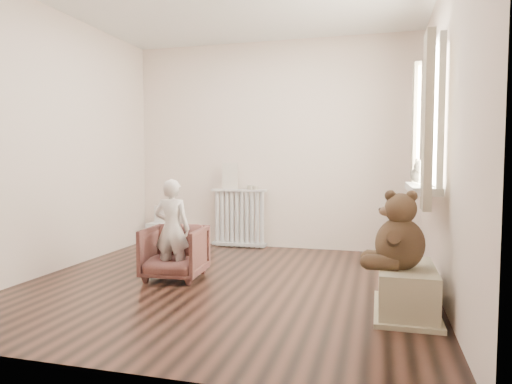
% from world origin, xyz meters
% --- Properties ---
extents(floor, '(3.60, 3.60, 0.01)m').
position_xyz_m(floor, '(0.00, 0.00, 0.00)').
color(floor, black).
rests_on(floor, ground).
extents(back_wall, '(3.60, 0.02, 2.60)m').
position_xyz_m(back_wall, '(0.00, 1.80, 1.30)').
color(back_wall, white).
rests_on(back_wall, ground).
extents(front_wall, '(3.60, 0.02, 2.60)m').
position_xyz_m(front_wall, '(0.00, -1.80, 1.30)').
color(front_wall, white).
rests_on(front_wall, ground).
extents(left_wall, '(0.02, 3.60, 2.60)m').
position_xyz_m(left_wall, '(-1.80, 0.00, 1.30)').
color(left_wall, white).
rests_on(left_wall, ground).
extents(right_wall, '(0.02, 3.60, 2.60)m').
position_xyz_m(right_wall, '(1.80, 0.00, 1.30)').
color(right_wall, white).
rests_on(right_wall, ground).
extents(window, '(0.03, 0.90, 1.10)m').
position_xyz_m(window, '(1.76, 0.30, 1.45)').
color(window, white).
rests_on(window, right_wall).
extents(window_sill, '(0.22, 1.10, 0.06)m').
position_xyz_m(window_sill, '(1.67, 0.30, 0.87)').
color(window_sill, silver).
rests_on(window_sill, right_wall).
extents(curtain_left, '(0.06, 0.26, 1.30)m').
position_xyz_m(curtain_left, '(1.65, -0.27, 1.39)').
color(curtain_left, '#BFB598').
rests_on(curtain_left, right_wall).
extents(curtain_right, '(0.06, 0.26, 1.30)m').
position_xyz_m(curtain_right, '(1.65, 0.87, 1.39)').
color(curtain_right, '#BFB598').
rests_on(curtain_right, right_wall).
extents(radiator, '(0.70, 0.13, 0.74)m').
position_xyz_m(radiator, '(-0.40, 1.68, 0.39)').
color(radiator, silver).
rests_on(radiator, floor).
extents(paper_doll, '(0.20, 0.02, 0.33)m').
position_xyz_m(paper_doll, '(-0.53, 1.68, 0.91)').
color(paper_doll, beige).
rests_on(paper_doll, radiator).
extents(tin_a, '(0.09, 0.09, 0.05)m').
position_xyz_m(tin_a, '(-0.25, 1.68, 0.77)').
color(tin_a, '#A59E8C').
rests_on(tin_a, radiator).
extents(tin_b, '(0.08, 0.08, 0.04)m').
position_xyz_m(tin_b, '(-0.19, 1.68, 0.76)').
color(tin_b, '#A59E8C').
rests_on(tin_b, radiator).
extents(toy_vanity, '(0.32, 0.23, 0.50)m').
position_xyz_m(toy_vanity, '(-1.50, 1.65, 0.28)').
color(toy_vanity, silver).
rests_on(toy_vanity, floor).
extents(armchair, '(0.57, 0.58, 0.50)m').
position_xyz_m(armchair, '(-0.52, 0.02, 0.25)').
color(armchair, brown).
rests_on(armchair, floor).
extents(child, '(0.35, 0.24, 0.92)m').
position_xyz_m(child, '(-0.52, -0.03, 0.48)').
color(child, silver).
rests_on(child, armchair).
extents(toy_bench, '(0.39, 0.74, 0.35)m').
position_xyz_m(toy_bench, '(1.52, -0.42, 0.20)').
color(toy_bench, '#BEB692').
rests_on(toy_bench, floor).
extents(teddy_bear, '(0.44, 0.34, 0.54)m').
position_xyz_m(teddy_bear, '(1.46, -0.51, 0.67)').
color(teddy_bear, '#382718').
rests_on(teddy_bear, toy_bench).
extents(plush_cat, '(0.21, 0.28, 0.22)m').
position_xyz_m(plush_cat, '(1.66, 0.45, 1.00)').
color(plush_cat, '#686459').
rests_on(plush_cat, window_sill).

